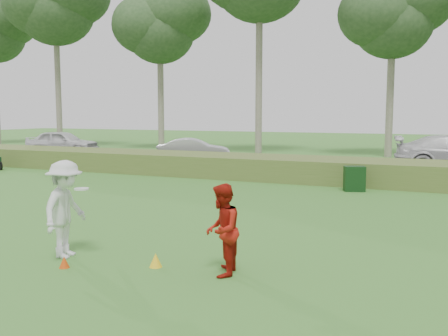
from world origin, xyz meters
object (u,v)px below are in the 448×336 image
at_px(cone_orange, 64,262).
at_px(utility_cabinet, 354,179).
at_px(cone_yellow, 156,260).
at_px(car_left, 62,142).
at_px(player_red, 222,230).
at_px(car_mid, 194,150).
at_px(player_white, 65,209).

xyz_separation_m(cone_orange, utility_cabinet, (3.22, 10.92, 0.34)).
height_order(cone_yellow, car_left, car_left).
distance_m(player_red, car_mid, 18.78).
relative_size(cone_yellow, car_mid, 0.06).
bearing_deg(player_red, cone_yellow, -100.20).
relative_size(player_red, utility_cabinet, 1.77).
bearing_deg(car_mid, player_red, -173.95).
distance_m(player_red, car_left, 25.94).
distance_m(player_red, utility_cabinet, 10.16).
bearing_deg(player_white, player_red, -95.60).
bearing_deg(car_mid, car_left, 61.05).
bearing_deg(player_white, car_left, 32.49).
xyz_separation_m(utility_cabinet, car_left, (-19.65, 7.36, 0.40)).
distance_m(player_white, cone_yellow, 2.06).
xyz_separation_m(cone_yellow, car_mid, (-7.83, 16.52, 0.58)).
bearing_deg(player_red, player_white, -99.90).
xyz_separation_m(utility_cabinet, car_mid, (-9.59, 6.29, 0.27)).
height_order(cone_orange, car_mid, car_mid).
height_order(cone_orange, cone_yellow, cone_yellow).
xyz_separation_m(player_red, cone_orange, (-2.72, -0.78, -0.68)).
relative_size(player_white, car_left, 0.41).
distance_m(cone_orange, cone_yellow, 1.62).
height_order(player_red, car_left, car_left).
height_order(player_red, utility_cabinet, player_red).
xyz_separation_m(cone_orange, car_left, (-16.42, 18.28, 0.73)).
relative_size(player_red, cone_yellow, 6.18).
bearing_deg(car_mid, player_white, 176.72).
distance_m(player_red, cone_yellow, 1.42).
xyz_separation_m(player_red, car_mid, (-9.09, 16.43, -0.07)).
distance_m(player_white, car_left, 23.87).
height_order(player_red, cone_yellow, player_red).
bearing_deg(utility_cabinet, player_red, -113.49).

